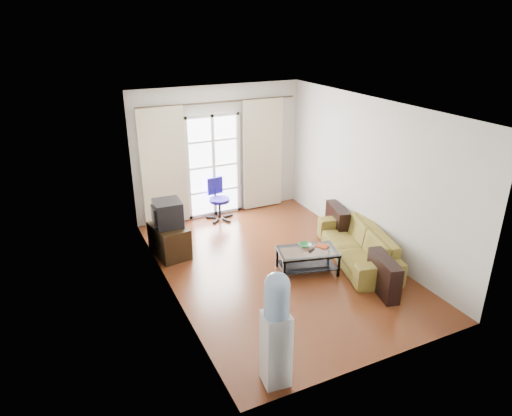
{
  "coord_description": "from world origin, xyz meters",
  "views": [
    {
      "loc": [
        -3.21,
        -5.97,
        3.9
      ],
      "look_at": [
        -0.22,
        0.35,
        0.98
      ],
      "focal_mm": 32.0,
      "sensor_mm": 36.0,
      "label": 1
    }
  ],
  "objects_px": {
    "crt_tv": "(167,213)",
    "water_cooler": "(276,328)",
    "sofa": "(358,245)",
    "tv_stand": "(170,241)",
    "task_chair": "(219,207)",
    "coffee_table": "(307,258)"
  },
  "relations": [
    {
      "from": "water_cooler",
      "to": "tv_stand",
      "type": "bearing_deg",
      "value": 100.83
    },
    {
      "from": "sofa",
      "to": "coffee_table",
      "type": "bearing_deg",
      "value": -77.0
    },
    {
      "from": "coffee_table",
      "to": "tv_stand",
      "type": "relative_size",
      "value": 1.41
    },
    {
      "from": "sofa",
      "to": "water_cooler",
      "type": "bearing_deg",
      "value": -38.54
    },
    {
      "from": "task_chair",
      "to": "water_cooler",
      "type": "height_order",
      "value": "water_cooler"
    },
    {
      "from": "coffee_table",
      "to": "crt_tv",
      "type": "bearing_deg",
      "value": 140.0
    },
    {
      "from": "sofa",
      "to": "water_cooler",
      "type": "distance_m",
      "value": 3.29
    },
    {
      "from": "task_chair",
      "to": "water_cooler",
      "type": "xyz_separation_m",
      "value": [
        -1.09,
        -4.63,
        0.5
      ]
    },
    {
      "from": "task_chair",
      "to": "tv_stand",
      "type": "bearing_deg",
      "value": -147.07
    },
    {
      "from": "sofa",
      "to": "task_chair",
      "type": "height_order",
      "value": "task_chair"
    },
    {
      "from": "coffee_table",
      "to": "water_cooler",
      "type": "bearing_deg",
      "value": -129.4
    },
    {
      "from": "coffee_table",
      "to": "task_chair",
      "type": "relative_size",
      "value": 1.24
    },
    {
      "from": "sofa",
      "to": "water_cooler",
      "type": "height_order",
      "value": "water_cooler"
    },
    {
      "from": "crt_tv",
      "to": "water_cooler",
      "type": "height_order",
      "value": "water_cooler"
    },
    {
      "from": "sofa",
      "to": "tv_stand",
      "type": "xyz_separation_m",
      "value": [
        -2.88,
        1.57,
        -0.02
      ]
    },
    {
      "from": "coffee_table",
      "to": "task_chair",
      "type": "xyz_separation_m",
      "value": [
        -0.53,
        2.65,
        0.0
      ]
    },
    {
      "from": "sofa",
      "to": "tv_stand",
      "type": "height_order",
      "value": "sofa"
    },
    {
      "from": "coffee_table",
      "to": "crt_tv",
      "type": "xyz_separation_m",
      "value": [
        -1.89,
        1.59,
        0.53
      ]
    },
    {
      "from": "tv_stand",
      "to": "crt_tv",
      "type": "height_order",
      "value": "crt_tv"
    },
    {
      "from": "coffee_table",
      "to": "crt_tv",
      "type": "relative_size",
      "value": 2.08
    },
    {
      "from": "crt_tv",
      "to": "water_cooler",
      "type": "distance_m",
      "value": 3.57
    },
    {
      "from": "crt_tv",
      "to": "water_cooler",
      "type": "relative_size",
      "value": 0.36
    }
  ]
}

